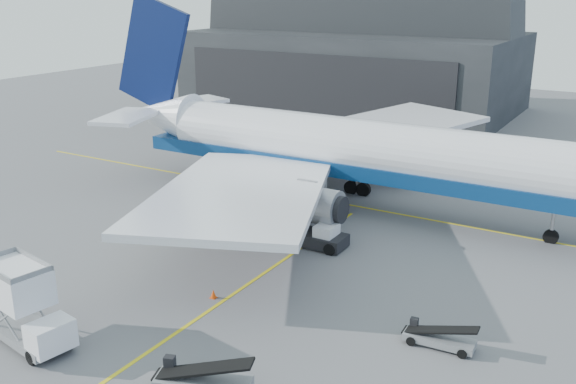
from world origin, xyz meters
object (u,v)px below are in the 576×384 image
Objects in this scene: airliner at (343,149)px; pushback_tug at (321,238)px; belt_loader_b at (439,338)px; belt_loader_a at (202,380)px; catering_truck at (24,306)px.

pushback_tug is (3.05, -9.78, -4.48)m from airliner.
pushback_tug is at bearing 139.40° from belt_loader_b.
pushback_tug is at bearing 81.01° from belt_loader_a.
pushback_tug is 1.00× the size of belt_loader_b.
airliner is 12.71× the size of belt_loader_b.
belt_loader_a reaches higher than belt_loader_b.
belt_loader_b is (15.29, -18.99, -4.71)m from airliner.
airliner is 7.95× the size of catering_truck.
belt_loader_a is (3.59, -19.14, -0.12)m from pushback_tug.
belt_loader_b is at bearing -37.35° from pushback_tug.
catering_truck is 1.30× the size of belt_loader_a.
airliner is 30.03m from belt_loader_a.
belt_loader_b is (12.24, -9.22, -0.23)m from pushback_tug.
belt_loader_a is 1.23× the size of belt_loader_b.
belt_loader_b is (19.94, 11.23, -1.73)m from catering_truck.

